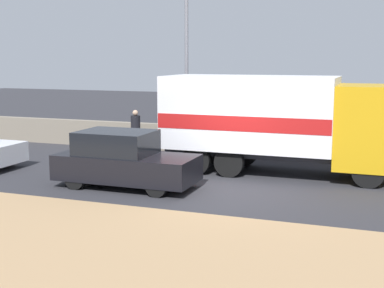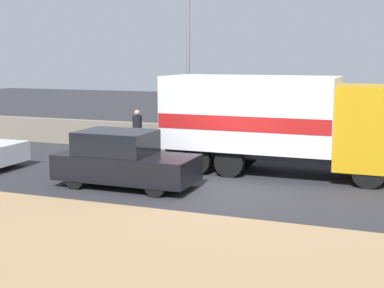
{
  "view_description": "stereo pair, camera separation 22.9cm",
  "coord_description": "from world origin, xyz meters",
  "px_view_note": "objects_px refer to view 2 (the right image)",
  "views": [
    {
      "loc": [
        4.38,
        -14.09,
        3.74
      ],
      "look_at": [
        -1.19,
        1.18,
        1.1
      ],
      "focal_mm": 50.0,
      "sensor_mm": 36.0,
      "label": 1
    },
    {
      "loc": [
        4.59,
        -14.01,
        3.74
      ],
      "look_at": [
        -1.19,
        1.18,
        1.1
      ],
      "focal_mm": 50.0,
      "sensor_mm": 36.0,
      "label": 2
    }
  ],
  "objects_px": {
    "box_truck": "(276,119)",
    "street_lamp": "(188,34)",
    "car_hatchback": "(123,160)",
    "pedestrian": "(137,131)"
  },
  "relations": [
    {
      "from": "street_lamp",
      "to": "box_truck",
      "type": "relative_size",
      "value": 1.07
    },
    {
      "from": "street_lamp",
      "to": "car_hatchback",
      "type": "bearing_deg",
      "value": -88.48
    },
    {
      "from": "box_truck",
      "to": "pedestrian",
      "type": "height_order",
      "value": "box_truck"
    },
    {
      "from": "street_lamp",
      "to": "car_hatchback",
      "type": "distance_m",
      "value": 6.76
    },
    {
      "from": "box_truck",
      "to": "car_hatchback",
      "type": "bearing_deg",
      "value": -138.95
    },
    {
      "from": "box_truck",
      "to": "pedestrian",
      "type": "bearing_deg",
      "value": 162.38
    },
    {
      "from": "car_hatchback",
      "to": "street_lamp",
      "type": "bearing_deg",
      "value": 91.52
    },
    {
      "from": "box_truck",
      "to": "car_hatchback",
      "type": "relative_size",
      "value": 1.85
    },
    {
      "from": "pedestrian",
      "to": "box_truck",
      "type": "bearing_deg",
      "value": -17.62
    },
    {
      "from": "box_truck",
      "to": "street_lamp",
      "type": "bearing_deg",
      "value": 149.71
    }
  ]
}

